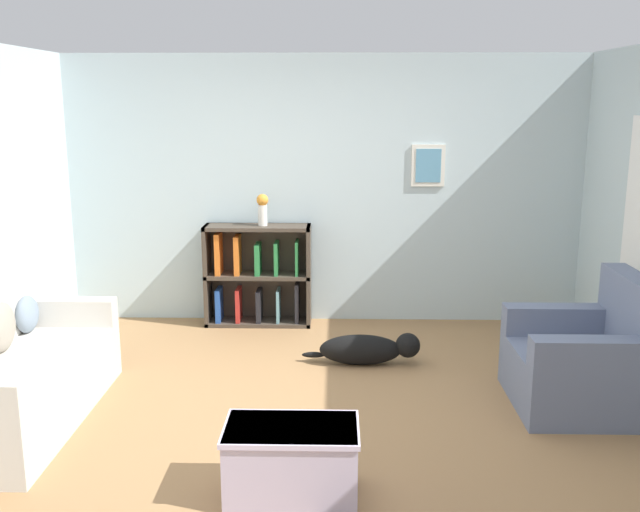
# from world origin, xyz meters

# --- Properties ---
(ground_plane) EXTENTS (14.00, 14.00, 0.00)m
(ground_plane) POSITION_xyz_m (0.00, 0.00, 0.00)
(ground_plane) COLOR #997047
(wall_back) EXTENTS (5.60, 0.13, 2.60)m
(wall_back) POSITION_xyz_m (0.00, 2.25, 1.30)
(wall_back) COLOR silver
(wall_back) RESTS_ON ground_plane
(couch) EXTENTS (0.81, 1.83, 0.86)m
(couch) POSITION_xyz_m (-2.10, -0.18, 0.32)
(couch) COLOR beige
(couch) RESTS_ON ground_plane
(bookshelf) EXTENTS (1.03, 0.31, 0.99)m
(bookshelf) POSITION_xyz_m (-0.66, 2.05, 0.48)
(bookshelf) COLOR #42382D
(bookshelf) RESTS_ON ground_plane
(recliner_chair) EXTENTS (0.92, 0.94, 0.96)m
(recliner_chair) POSITION_xyz_m (1.93, 0.17, 0.34)
(recliner_chair) COLOR slate
(recliner_chair) RESTS_ON ground_plane
(coffee_table) EXTENTS (0.75, 0.44, 0.42)m
(coffee_table) POSITION_xyz_m (-0.12, -1.08, 0.22)
(coffee_table) COLOR #BCB2D1
(coffee_table) RESTS_ON ground_plane
(dog) EXTENTS (0.99, 0.23, 0.27)m
(dog) POSITION_xyz_m (0.39, 0.95, 0.13)
(dog) COLOR black
(dog) RESTS_ON ground_plane
(vase) EXTENTS (0.11, 0.11, 0.30)m
(vase) POSITION_xyz_m (-0.59, 2.03, 1.16)
(vase) COLOR silver
(vase) RESTS_ON bookshelf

